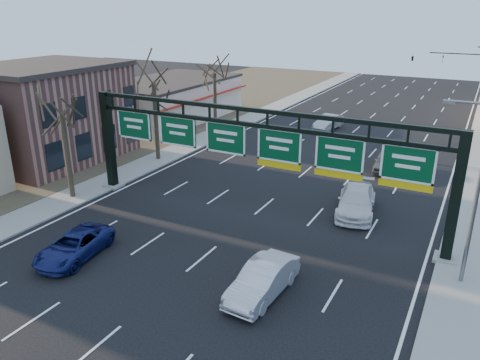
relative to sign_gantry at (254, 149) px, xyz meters
The scene contains 18 objects.
ground 9.24m from the sign_gantry, 91.15° to the right, with size 160.00×160.00×0.00m, color black.
sidewalk_left 18.24m from the sign_gantry, 137.20° to the left, with size 3.00×120.00×0.12m, color gray.
sidewalk_right 18.02m from the sign_gantry, 43.51° to the left, with size 3.00×120.00×0.12m, color gray.
dirt_strip_left 28.25m from the sign_gantry, 154.50° to the left, with size 21.00×120.00×0.06m, color #473D2B.
lane_markings 12.86m from the sign_gantry, 90.76° to the left, with size 21.60×120.00×0.01m, color white.
sign_gantry is the anchor object (origin of this frame).
brick_block 21.87m from the sign_gantry, behind, with size 10.40×12.40×8.30m.
cream_strip 30.24m from the sign_gantry, 135.86° to the left, with size 10.90×18.40×4.70m.
tree_gantry 13.53m from the sign_gantry, 166.97° to the right, with size 3.60×3.60×8.48m.
tree_mid 15.08m from the sign_gantry, 151.63° to the left, with size 3.60×3.60×9.24m.
tree_far 21.57m from the sign_gantry, 127.32° to the left, with size 3.60×3.60×8.86m.
streetlight_near 12.48m from the sign_gantry, ahead, with size 2.15×0.22×9.00m.
traffic_signal_mast 47.33m from the sign_gantry, 83.29° to the left, with size 10.16×0.54×7.00m.
car_blue_suv 11.76m from the sign_gantry, 124.93° to the right, with size 2.27×4.93×1.37m, color navy.
car_silver_sedan 9.42m from the sign_gantry, 60.80° to the right, with size 1.69×4.85×1.60m, color silver.
car_white_wagon 7.83m from the sign_gantry, 34.87° to the left, with size 2.32×5.72×1.66m, color white.
car_grey_far 15.12m from the sign_gantry, 67.28° to the left, with size 1.87×4.65×1.58m, color #45474A.
car_silver_distant 25.16m from the sign_gantry, 96.87° to the left, with size 1.68×4.82×1.59m, color #AAAAAF.
Camera 1 is at (12.27, -16.73, 12.86)m, focal length 35.00 mm.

